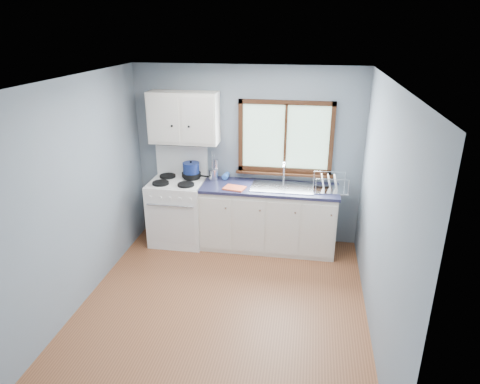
% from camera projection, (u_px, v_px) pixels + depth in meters
% --- Properties ---
extents(floor, '(3.20, 3.60, 0.02)m').
position_uv_depth(floor, '(223.00, 307.00, 4.86)').
color(floor, brown).
rests_on(floor, ground).
extents(ceiling, '(3.20, 3.60, 0.02)m').
position_uv_depth(ceiling, '(219.00, 80.00, 3.94)').
color(ceiling, white).
rests_on(ceiling, wall_back).
extents(wall_back, '(3.20, 0.02, 2.50)m').
position_uv_depth(wall_back, '(247.00, 156.00, 6.06)').
color(wall_back, slate).
rests_on(wall_back, ground).
extents(wall_front, '(3.20, 0.02, 2.50)m').
position_uv_depth(wall_front, '(163.00, 315.00, 2.74)').
color(wall_front, slate).
rests_on(wall_front, ground).
extents(wall_left, '(0.02, 3.60, 2.50)m').
position_uv_depth(wall_left, '(76.00, 196.00, 4.65)').
color(wall_left, slate).
rests_on(wall_left, ground).
extents(wall_right, '(0.02, 3.60, 2.50)m').
position_uv_depth(wall_right, '(383.00, 216.00, 4.15)').
color(wall_right, slate).
rests_on(wall_right, ground).
extents(gas_range, '(0.76, 0.69, 1.36)m').
position_uv_depth(gas_range, '(178.00, 209.00, 6.17)').
color(gas_range, white).
rests_on(gas_range, floor).
extents(base_cabinets, '(1.85, 0.60, 0.88)m').
position_uv_depth(base_cabinets, '(268.00, 220.00, 6.02)').
color(base_cabinets, silver).
rests_on(base_cabinets, floor).
extents(countertop, '(1.89, 0.64, 0.04)m').
position_uv_depth(countertop, '(269.00, 188.00, 5.84)').
color(countertop, '#1A1B35').
rests_on(countertop, base_cabinets).
extents(sink, '(0.84, 0.46, 0.44)m').
position_uv_depth(sink, '(282.00, 192.00, 5.83)').
color(sink, silver).
rests_on(sink, countertop).
extents(window, '(1.36, 0.10, 1.03)m').
position_uv_depth(window, '(285.00, 142.00, 5.86)').
color(window, '#9EC6A8').
rests_on(window, wall_back).
extents(upper_cabinets, '(0.95, 0.35, 0.70)m').
position_uv_depth(upper_cabinets, '(184.00, 118.00, 5.82)').
color(upper_cabinets, silver).
rests_on(upper_cabinets, wall_back).
extents(skillet, '(0.43, 0.32, 0.05)m').
position_uv_depth(skillet, '(192.00, 174.00, 6.10)').
color(skillet, black).
rests_on(skillet, gas_range).
extents(stockpot, '(0.31, 0.31, 0.23)m').
position_uv_depth(stockpot, '(191.00, 170.00, 6.06)').
color(stockpot, navy).
rests_on(stockpot, gas_range).
extents(utensil_crock, '(0.15, 0.15, 0.41)m').
position_uv_depth(utensil_crock, '(213.00, 174.00, 6.06)').
color(utensil_crock, silver).
rests_on(utensil_crock, countertop).
extents(thermos, '(0.09, 0.09, 0.29)m').
position_uv_depth(thermos, '(216.00, 169.00, 6.08)').
color(thermos, silver).
rests_on(thermos, countertop).
extents(soap_bottle, '(0.09, 0.09, 0.23)m').
position_uv_depth(soap_bottle, '(224.00, 173.00, 6.02)').
color(soap_bottle, blue).
rests_on(soap_bottle, countertop).
extents(dish_towel, '(0.31, 0.25, 0.02)m').
position_uv_depth(dish_towel, '(234.00, 188.00, 5.76)').
color(dish_towel, '#F05C37').
rests_on(dish_towel, countertop).
extents(dish_rack, '(0.47, 0.37, 0.23)m').
position_uv_depth(dish_rack, '(330.00, 186.00, 5.68)').
color(dish_rack, silver).
rests_on(dish_rack, countertop).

